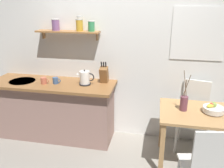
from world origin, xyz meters
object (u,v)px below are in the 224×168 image
object	(u,v)px
coffee_mug_by_sink	(44,81)
coffee_mug_spare	(56,80)
fruit_bowl	(213,109)
dining_chair_near	(204,166)
knife_block	(104,74)
dining_table	(195,121)
twig_vase	(184,103)
electric_kettle	(85,78)
dining_chair_far	(194,113)

from	to	relation	value
coffee_mug_by_sink	coffee_mug_spare	distance (m)	0.17
fruit_bowl	coffee_mug_spare	bearing A→B (deg)	174.04
fruit_bowl	coffee_mug_spare	distance (m)	2.12
dining_chair_near	knife_block	size ratio (longest dim) A/B	3.05
dining_table	twig_vase	size ratio (longest dim) A/B	1.68
dining_chair_near	electric_kettle	world-z (taller)	electric_kettle
dining_table	coffee_mug_by_sink	distance (m)	2.11
coffee_mug_by_sink	dining_chair_near	bearing A→B (deg)	-24.17
dining_chair_near	coffee_mug_spare	distance (m)	2.19
fruit_bowl	electric_kettle	distance (m)	1.71
dining_table	dining_chair_near	distance (m)	0.74
coffee_mug_spare	dining_chair_far	bearing A→B (deg)	4.56
fruit_bowl	dining_chair_near	bearing A→B (deg)	-103.73
knife_block	fruit_bowl	bearing A→B (deg)	-15.47
dining_chair_far	twig_vase	xyz separation A→B (m)	(-0.19, -0.37, 0.31)
knife_block	coffee_mug_spare	distance (m)	0.70
dining_table	dining_chair_near	bearing A→B (deg)	-89.38
electric_kettle	fruit_bowl	bearing A→B (deg)	-8.94
fruit_bowl	knife_block	bearing A→B (deg)	164.53
dining_table	fruit_bowl	bearing A→B (deg)	5.14
fruit_bowl	dining_chair_far	bearing A→B (deg)	112.32
coffee_mug_spare	dining_table	bearing A→B (deg)	-7.06
twig_vase	electric_kettle	bearing A→B (deg)	168.96
electric_kettle	twig_vase	bearing A→B (deg)	-11.04
fruit_bowl	coffee_mug_spare	size ratio (longest dim) A/B	2.09
electric_kettle	knife_block	bearing A→B (deg)	28.58
dining_chair_far	knife_block	distance (m)	1.37
dining_table	knife_block	bearing A→B (deg)	161.57
dining_table	electric_kettle	size ratio (longest dim) A/B	3.49
knife_block	coffee_mug_spare	bearing A→B (deg)	-165.10
dining_table	dining_chair_far	xyz separation A→B (m)	(0.04, 0.39, -0.08)
knife_block	dining_chair_far	bearing A→B (deg)	-0.99
fruit_bowl	twig_vase	size ratio (longest dim) A/B	0.48
twig_vase	knife_block	distance (m)	1.17
electric_kettle	coffee_mug_by_sink	distance (m)	0.60
dining_chair_far	electric_kettle	size ratio (longest dim) A/B	3.97
dining_chair_far	coffee_mug_spare	xyz separation A→B (m)	(-1.95, -0.16, 0.40)
dining_chair_near	electric_kettle	distance (m)	1.87
fruit_bowl	twig_vase	xyz separation A→B (m)	(-0.34, 0.00, 0.05)
fruit_bowl	coffee_mug_by_sink	xyz separation A→B (m)	(-2.27, 0.18, 0.14)
knife_block	coffee_mug_by_sink	bearing A→B (deg)	-165.65
dining_table	electric_kettle	xyz separation A→B (m)	(-1.49, 0.28, 0.38)
fruit_bowl	knife_block	distance (m)	1.51
electric_kettle	coffee_mug_spare	distance (m)	0.43
twig_vase	electric_kettle	distance (m)	1.37
dining_chair_far	coffee_mug_by_sink	size ratio (longest dim) A/B	7.97
fruit_bowl	coffee_mug_spare	world-z (taller)	coffee_mug_spare
dining_chair_near	knife_block	world-z (taller)	knife_block
coffee_mug_by_sink	fruit_bowl	bearing A→B (deg)	-4.65
twig_vase	coffee_mug_by_sink	distance (m)	1.94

